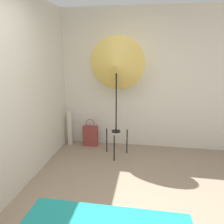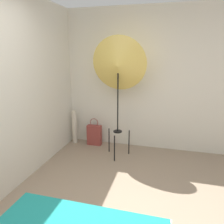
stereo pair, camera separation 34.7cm
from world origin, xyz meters
The scene contains 5 objects.
wall_back centered at (0.00, 2.54, 1.30)m, with size 8.00×0.05×2.60m.
wall_side_left centered at (-1.51, 1.00, 1.30)m, with size 0.05×8.00×2.60m.
photo_umbrella centered at (-0.37, 1.98, 1.59)m, with size 0.92×0.41×2.07m.
tote_bag centered at (-0.94, 2.33, 0.21)m, with size 0.28×0.12×0.55m.
paper_roll centered at (-1.36, 2.34, 0.34)m, with size 0.10×0.10×0.68m.
Camera 1 is at (0.14, -1.61, 1.79)m, focal length 35.00 mm.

